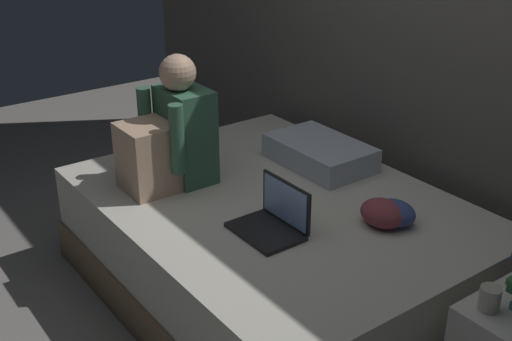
# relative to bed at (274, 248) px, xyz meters

# --- Properties ---
(ground_plane) EXTENTS (8.00, 8.00, 0.00)m
(ground_plane) POSITION_rel_bed_xyz_m (0.20, -0.30, -0.27)
(ground_plane) COLOR gray
(wall_back) EXTENTS (5.60, 0.10, 2.70)m
(wall_back) POSITION_rel_bed_xyz_m (0.20, 0.90, 1.08)
(wall_back) COLOR #605B56
(wall_back) RESTS_ON ground_plane
(bed) EXTENTS (2.00, 1.50, 0.54)m
(bed) POSITION_rel_bed_xyz_m (0.00, 0.00, 0.00)
(bed) COLOR #7A6047
(bed) RESTS_ON ground_plane
(person_sitting) EXTENTS (0.39, 0.44, 0.66)m
(person_sitting) POSITION_rel_bed_xyz_m (-0.46, -0.30, 0.52)
(person_sitting) COLOR #38664C
(person_sitting) RESTS_ON bed
(laptop) EXTENTS (0.32, 0.23, 0.22)m
(laptop) POSITION_rel_bed_xyz_m (0.24, -0.19, 0.33)
(laptop) COLOR black
(laptop) RESTS_ON bed
(pillow) EXTENTS (0.56, 0.36, 0.13)m
(pillow) POSITION_rel_bed_xyz_m (-0.19, 0.45, 0.34)
(pillow) COLOR silver
(pillow) RESTS_ON bed
(mug) EXTENTS (0.08, 0.08, 0.09)m
(mug) POSITION_rel_bed_xyz_m (1.17, 0.05, 0.35)
(mug) COLOR #BCB2A3
(mug) RESTS_ON nightstand
(clothes_pile) EXTENTS (0.23, 0.23, 0.12)m
(clothes_pile) POSITION_rel_bed_xyz_m (0.49, 0.26, 0.33)
(clothes_pile) COLOR #8E3D47
(clothes_pile) RESTS_ON bed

